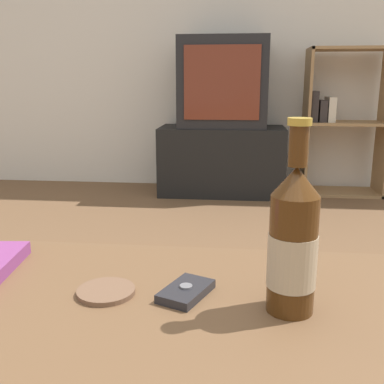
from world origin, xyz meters
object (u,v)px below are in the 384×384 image
at_px(television, 223,83).
at_px(tv_stand, 222,160).
at_px(bookshelf, 340,120).
at_px(cell_phone, 186,291).
at_px(beer_bottle, 293,243).

bearing_deg(television, tv_stand, 90.00).
distance_m(bookshelf, cell_phone, 2.82).
bearing_deg(television, bookshelf, 5.52).
bearing_deg(tv_stand, cell_phone, -89.04).
height_order(bookshelf, beer_bottle, bookshelf).
height_order(bookshelf, cell_phone, bookshelf).
bearing_deg(beer_bottle, bookshelf, 76.79).
height_order(television, cell_phone, television).
height_order(beer_bottle, cell_phone, beer_bottle).
distance_m(television, cell_phone, 2.64).
xyz_separation_m(beer_bottle, cell_phone, (-0.16, 0.03, -0.10)).
relative_size(bookshelf, beer_bottle, 3.73).
xyz_separation_m(television, beer_bottle, (0.20, -2.65, -0.21)).
bearing_deg(tv_stand, bookshelf, 5.26).
xyz_separation_m(tv_stand, cell_phone, (0.04, -2.63, 0.25)).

